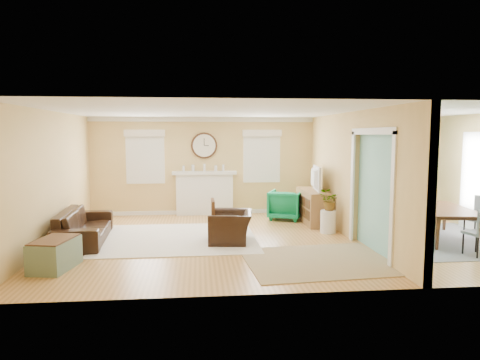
# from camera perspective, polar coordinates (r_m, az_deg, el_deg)

# --- Properties ---
(floor) EXTENTS (9.00, 9.00, 0.00)m
(floor) POSITION_cam_1_polar(r_m,az_deg,el_deg) (8.91, 5.37, -7.85)
(floor) COLOR #A77336
(floor) RESTS_ON ground
(wall_back) EXTENTS (9.00, 0.02, 2.60)m
(wall_back) POSITION_cam_1_polar(r_m,az_deg,el_deg) (11.64, 2.63, 1.92)
(wall_back) COLOR tan
(wall_back) RESTS_ON ground
(wall_front) EXTENTS (9.00, 0.02, 2.60)m
(wall_front) POSITION_cam_1_polar(r_m,az_deg,el_deg) (5.80, 11.13, -2.36)
(wall_front) COLOR tan
(wall_front) RESTS_ON ground
(wall_left) EXTENTS (0.02, 6.00, 2.60)m
(wall_left) POSITION_cam_1_polar(r_m,az_deg,el_deg) (8.99, -23.98, 0.19)
(wall_left) COLOR tan
(wall_left) RESTS_ON ground
(ceiling) EXTENTS (9.00, 6.00, 0.02)m
(ceiling) POSITION_cam_1_polar(r_m,az_deg,el_deg) (8.66, 5.54, 9.09)
(ceiling) COLOR white
(ceiling) RESTS_ON wall_back
(partition) EXTENTS (0.17, 6.00, 2.60)m
(partition) POSITION_cam_1_polar(r_m,az_deg,el_deg) (9.36, 14.24, 1.09)
(partition) COLOR tan
(partition) RESTS_ON ground
(fireplace) EXTENTS (1.70, 0.30, 1.17)m
(fireplace) POSITION_cam_1_polar(r_m,az_deg,el_deg) (11.47, -4.74, -1.68)
(fireplace) COLOR white
(fireplace) RESTS_ON ground
(wall_clock) EXTENTS (0.70, 0.07, 0.70)m
(wall_clock) POSITION_cam_1_polar(r_m,az_deg,el_deg) (11.46, -4.80, 4.60)
(wall_clock) COLOR #4F331C
(wall_clock) RESTS_ON wall_back
(window_left) EXTENTS (1.05, 0.13, 1.42)m
(window_left) POSITION_cam_1_polar(r_m,az_deg,el_deg) (11.54, -12.53, 3.53)
(window_left) COLOR white
(window_left) RESTS_ON wall_back
(window_right) EXTENTS (1.05, 0.13, 1.42)m
(window_right) POSITION_cam_1_polar(r_m,az_deg,el_deg) (11.58, 2.91, 3.68)
(window_right) COLOR white
(window_right) RESTS_ON wall_back
(pendant) EXTENTS (0.30, 0.30, 0.55)m
(pendant) POSITION_cam_1_polar(r_m,az_deg,el_deg) (9.69, 23.31, 5.95)
(pendant) COLOR gold
(pendant) RESTS_ON ceiling
(rug_cream) EXTENTS (3.21, 2.78, 0.02)m
(rug_cream) POSITION_cam_1_polar(r_m,az_deg,el_deg) (9.01, -8.28, -7.67)
(rug_cream) COLOR white
(rug_cream) RESTS_ON floor
(rug_jute) EXTENTS (2.58, 2.17, 0.01)m
(rug_jute) POSITION_cam_1_polar(r_m,az_deg,el_deg) (7.50, 10.36, -10.55)
(rug_jute) COLOR tan
(rug_jute) RESTS_ON floor
(rug_grey) EXTENTS (2.42, 3.03, 0.01)m
(rug_grey) POSITION_cam_1_polar(r_m,az_deg,el_deg) (9.76, 25.37, -7.14)
(rug_grey) COLOR slate
(rug_grey) RESTS_ON floor
(sofa) EXTENTS (1.01, 2.24, 0.64)m
(sofa) POSITION_cam_1_polar(r_m,az_deg,el_deg) (9.16, -20.04, -5.76)
(sofa) COLOR black
(sofa) RESTS_ON floor
(eames_chair) EXTENTS (0.93, 1.04, 0.62)m
(eames_chair) POSITION_cam_1_polar(r_m,az_deg,el_deg) (8.56, -1.26, -6.27)
(eames_chair) COLOR black
(eames_chair) RESTS_ON floor
(green_chair) EXTENTS (1.04, 1.05, 0.74)m
(green_chair) POSITION_cam_1_polar(r_m,az_deg,el_deg) (10.91, 6.11, -3.31)
(green_chair) COLOR #0E8145
(green_chair) RESTS_ON floor
(trunk) EXTENTS (0.67, 0.93, 0.49)m
(trunk) POSITION_cam_1_polar(r_m,az_deg,el_deg) (7.52, -23.46, -9.03)
(trunk) COLOR slate
(trunk) RESTS_ON floor
(credenza) EXTENTS (0.50, 1.48, 0.80)m
(credenza) POSITION_cam_1_polar(r_m,az_deg,el_deg) (10.56, 9.67, -3.50)
(credenza) COLOR olive
(credenza) RESTS_ON floor
(tv) EXTENTS (0.27, 1.02, 0.58)m
(tv) POSITION_cam_1_polar(r_m,az_deg,el_deg) (10.47, 9.65, 0.24)
(tv) COLOR black
(tv) RESTS_ON credenza
(garden_stool) EXTENTS (0.34, 0.34, 0.49)m
(garden_stool) POSITION_cam_1_polar(r_m,az_deg,el_deg) (9.57, 11.67, -5.46)
(garden_stool) COLOR white
(garden_stool) RESTS_ON floor
(potted_plant) EXTENTS (0.48, 0.44, 0.45)m
(potted_plant) POSITION_cam_1_polar(r_m,az_deg,el_deg) (9.49, 11.73, -2.68)
(potted_plant) COLOR #337F33
(potted_plant) RESTS_ON garden_stool
(dining_table) EXTENTS (1.28, 1.99, 0.66)m
(dining_table) POSITION_cam_1_polar(r_m,az_deg,el_deg) (9.70, 25.45, -5.29)
(dining_table) COLOR #4F331C
(dining_table) RESTS_ON floor
(dining_chair_n) EXTENTS (0.48, 0.48, 0.92)m
(dining_chair_n) POSITION_cam_1_polar(r_m,az_deg,el_deg) (10.61, 21.89, -3.04)
(dining_chair_n) COLOR slate
(dining_chair_n) RESTS_ON floor
(dining_chair_s) EXTENTS (0.46, 0.46, 0.86)m
(dining_chair_s) POSITION_cam_1_polar(r_m,az_deg,el_deg) (8.66, 29.14, -5.58)
(dining_chair_s) COLOR slate
(dining_chair_s) RESTS_ON floor
(dining_chair_w) EXTENTS (0.48, 0.48, 1.03)m
(dining_chair_w) POSITION_cam_1_polar(r_m,az_deg,el_deg) (9.25, 22.39, -3.90)
(dining_chair_w) COLOR white
(dining_chair_w) RESTS_ON floor
(dining_chair_e) EXTENTS (0.49, 0.49, 0.89)m
(dining_chair_e) POSITION_cam_1_polar(r_m,az_deg,el_deg) (9.98, 29.08, -4.03)
(dining_chair_e) COLOR slate
(dining_chair_e) RESTS_ON floor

